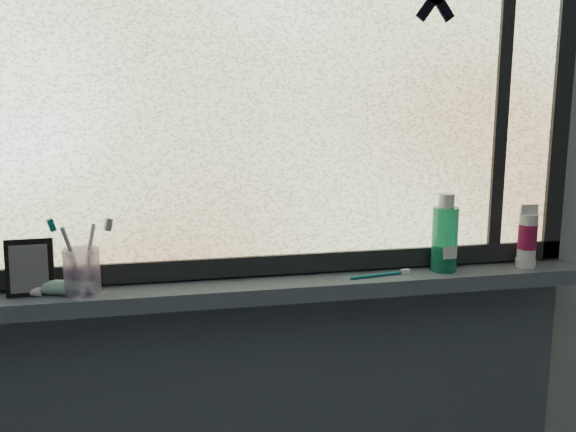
{
  "coord_description": "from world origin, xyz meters",
  "views": [
    {
      "loc": [
        -0.3,
        -0.29,
        1.49
      ],
      "look_at": [
        -0.02,
        1.05,
        1.22
      ],
      "focal_mm": 40.0,
      "sensor_mm": 36.0,
      "label": 1
    }
  ],
  "objects_px": {
    "vanity_mirror": "(30,267)",
    "toothbrush_cup": "(82,272)",
    "cream_tube": "(528,234)",
    "mouthwash_bottle": "(445,232)"
  },
  "relations": [
    {
      "from": "toothbrush_cup",
      "to": "mouthwash_bottle",
      "type": "relative_size",
      "value": 0.64
    },
    {
      "from": "toothbrush_cup",
      "to": "cream_tube",
      "type": "height_order",
      "value": "cream_tube"
    },
    {
      "from": "mouthwash_bottle",
      "to": "cream_tube",
      "type": "relative_size",
      "value": 1.39
    },
    {
      "from": "vanity_mirror",
      "to": "mouthwash_bottle",
      "type": "height_order",
      "value": "mouthwash_bottle"
    },
    {
      "from": "vanity_mirror",
      "to": "cream_tube",
      "type": "height_order",
      "value": "cream_tube"
    },
    {
      "from": "mouthwash_bottle",
      "to": "cream_tube",
      "type": "height_order",
      "value": "mouthwash_bottle"
    },
    {
      "from": "vanity_mirror",
      "to": "cream_tube",
      "type": "relative_size",
      "value": 1.09
    },
    {
      "from": "vanity_mirror",
      "to": "toothbrush_cup",
      "type": "bearing_deg",
      "value": -12.08
    },
    {
      "from": "toothbrush_cup",
      "to": "mouthwash_bottle",
      "type": "bearing_deg",
      "value": 1.18
    },
    {
      "from": "mouthwash_bottle",
      "to": "vanity_mirror",
      "type": "bearing_deg",
      "value": 179.87
    }
  ]
}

